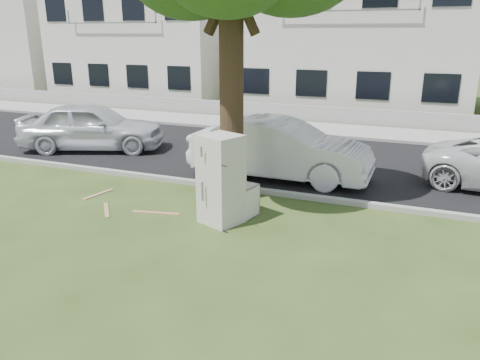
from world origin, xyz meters
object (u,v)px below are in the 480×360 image
at_px(fridge, 221,180).
at_px(car_left, 92,126).
at_px(cabinet, 235,199).
at_px(car_center, 280,149).

bearing_deg(fridge, car_left, 169.32).
bearing_deg(car_left, cabinet, -140.17).
bearing_deg(fridge, car_center, 108.56).
xyz_separation_m(fridge, car_center, (0.20, 3.48, -0.13)).
bearing_deg(car_center, cabinet, 178.20).
distance_m(fridge, cabinet, 0.79).
height_order(car_center, car_left, car_left).
bearing_deg(fridge, cabinet, 100.64).
distance_m(cabinet, car_center, 2.99).
bearing_deg(cabinet, car_center, 100.75).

